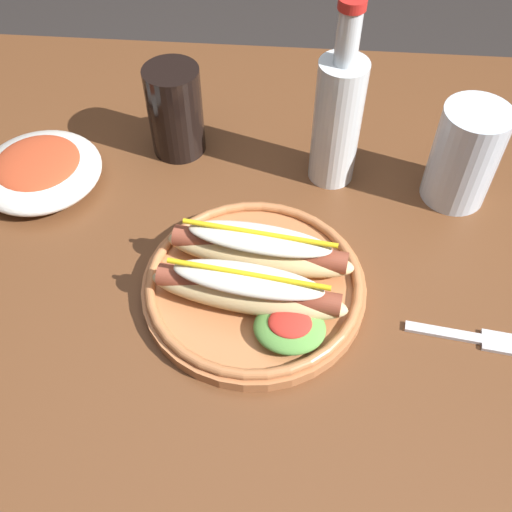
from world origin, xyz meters
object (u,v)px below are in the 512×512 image
(soda_cup, at_px, (175,111))
(glass_bottle, at_px, (338,117))
(fork, at_px, (469,337))
(side_bowl, at_px, (40,170))
(hot_dog_plate, at_px, (255,280))
(water_cup, at_px, (465,156))

(soda_cup, height_order, glass_bottle, glass_bottle)
(fork, height_order, soda_cup, soda_cup)
(glass_bottle, relative_size, side_bowl, 1.54)
(fork, xyz_separation_m, soda_cup, (-0.38, 0.30, 0.06))
(soda_cup, bearing_deg, fork, -38.22)
(side_bowl, bearing_deg, glass_bottle, 7.16)
(glass_bottle, distance_m, side_bowl, 0.41)
(soda_cup, distance_m, side_bowl, 0.20)
(hot_dog_plate, distance_m, soda_cup, 0.29)
(glass_bottle, bearing_deg, hot_dog_plate, -112.39)
(fork, height_order, side_bowl, side_bowl)
(fork, relative_size, soda_cup, 0.93)
(hot_dog_plate, height_order, side_bowl, hot_dog_plate)
(water_cup, relative_size, glass_bottle, 0.53)
(hot_dog_plate, xyz_separation_m, water_cup, (0.25, 0.19, 0.04))
(fork, bearing_deg, water_cup, 95.09)
(fork, bearing_deg, soda_cup, 149.27)
(hot_dog_plate, bearing_deg, glass_bottle, 67.61)
(hot_dog_plate, relative_size, soda_cup, 2.02)
(soda_cup, bearing_deg, glass_bottle, -10.21)
(glass_bottle, height_order, side_bowl, glass_bottle)
(hot_dog_plate, distance_m, side_bowl, 0.35)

